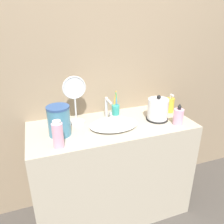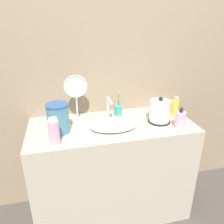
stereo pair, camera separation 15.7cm
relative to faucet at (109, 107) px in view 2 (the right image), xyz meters
The scene contains 11 objects.
wall_back 0.42m from the faucet, 91.44° to the left, with size 6.00×0.04×2.60m.
vanity_counter 0.52m from the faucet, 92.07° to the right, with size 1.21×0.52×0.82m.
sink_basin 0.17m from the faucet, 92.13° to the right, with size 0.35×0.25×0.04m.
faucet is the anchor object (origin of this frame).
electric_kettle 0.38m from the faucet, 23.27° to the right, with size 0.17×0.17×0.20m.
toothbrush_cup 0.11m from the faucet, 30.54° to the left, with size 0.06×0.06×0.20m.
lotion_bottle 0.53m from the faucet, ahead, with size 0.07×0.07×0.16m.
shampoo_bottle 0.51m from the faucet, 144.24° to the right, with size 0.07×0.07×0.18m.
mouthwash_bottle 0.53m from the faucet, 31.23° to the right, with size 0.07×0.07×0.16m.
vanity_mirror 0.27m from the faucet, behind, with size 0.17×0.12×0.36m.
water_pitcher 0.41m from the faucet, 160.06° to the right, with size 0.15×0.15×0.20m.
Camera 2 is at (-0.34, -1.14, 1.53)m, focal length 35.00 mm.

